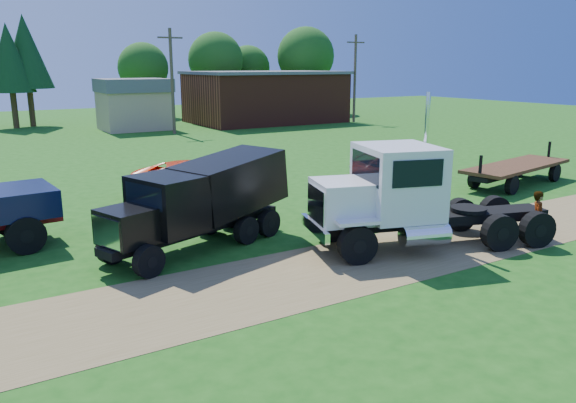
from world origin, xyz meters
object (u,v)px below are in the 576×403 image
flatbed_trailer (516,169)px  white_semi_tractor (400,197)px  black_dump_truck (203,198)px  orange_pickup (197,179)px  spectator_a (538,218)px

flatbed_trailer → white_semi_tractor: bearing=-169.8°
white_semi_tractor → black_dump_truck: white_semi_tractor is taller
black_dump_truck → orange_pickup: 7.60m
orange_pickup → spectator_a: (7.11, -12.68, 0.09)m
white_semi_tractor → spectator_a: bearing=-10.2°
white_semi_tractor → spectator_a: 4.86m
flatbed_trailer → spectator_a: (-7.74, -6.68, 0.11)m
white_semi_tractor → black_dump_truck: size_ratio=1.21×
black_dump_truck → spectator_a: black_dump_truck is taller
flatbed_trailer → spectator_a: 10.23m
white_semi_tractor → spectator_a: (4.28, -2.14, -0.82)m
white_semi_tractor → black_dump_truck: bearing=163.9°
orange_pickup → flatbed_trailer: (14.85, -6.00, -0.02)m
white_semi_tractor → orange_pickup: (-2.83, 10.55, -0.91)m
black_dump_truck → spectator_a: bearing=-49.2°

